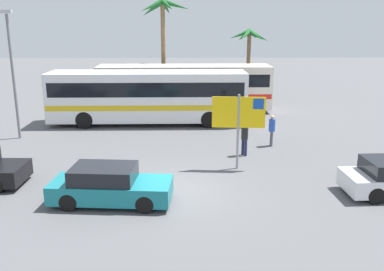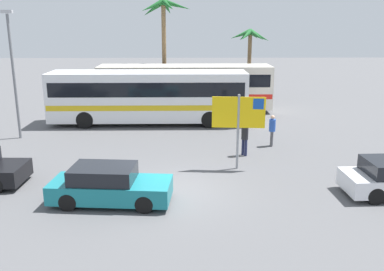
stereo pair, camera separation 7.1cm
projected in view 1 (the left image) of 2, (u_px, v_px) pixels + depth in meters
The scene contains 10 objects.
ground at pixel (172, 191), 15.55m from camera, with size 120.00×120.00×0.00m, color #565659.
bus_front_coach at pixel (148, 95), 25.48m from camera, with size 11.84×2.69×3.17m.
bus_rear_coach at pixel (184, 86), 29.12m from camera, with size 11.84×2.69×3.17m.
ferry_sign at pixel (240, 115), 17.35m from camera, with size 2.20×0.24×3.20m.
car_teal at pixel (110, 186), 14.38m from camera, with size 4.23×1.98×1.32m.
pedestrian_near_sign at pixel (245, 136), 19.45m from camera, with size 0.32×0.32×1.64m.
pedestrian_crossing_lot at pixel (272, 128), 20.96m from camera, with size 0.32×0.32×1.59m.
lamp_post_right_side at pixel (13, 70), 21.69m from camera, with size 0.56×0.20×6.65m.
palm_tree_seaside at pixel (163, 20), 30.52m from camera, with size 3.73×3.86×7.70m.
palm_tree_inland at pixel (249, 42), 34.24m from camera, with size 3.38×3.13×5.54m.
Camera 1 is at (0.45, -14.48, 6.06)m, focal length 39.21 mm.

